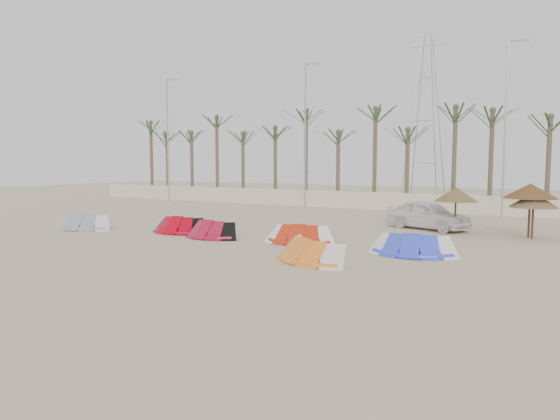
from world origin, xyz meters
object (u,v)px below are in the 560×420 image
Objects in this scene: parasol_left at (456,195)px; parasol_mid at (534,200)px; kite_red_mid at (214,229)px; kite_orange at (314,248)px; kite_grey at (87,221)px; kite_red_right at (302,233)px; car at (428,215)px; kite_blue at (415,244)px; kite_red_left at (183,224)px; parasol_right at (530,191)px.

parasol_left is 3.45m from parasol_mid.
kite_red_mid is 7.03m from kite_orange.
kite_grey and kite_red_right have the same top height.
kite_grey is at bearing -171.91° from kite_red_right.
kite_orange is 0.88× the size of car.
kite_blue is 1.42× the size of parasol_left.
kite_blue is (11.75, -0.13, 0.00)m from kite_red_left.
kite_orange is 10.24m from parasol_left.
kite_grey is 1.10× the size of kite_red_left.
car is at bearing 100.48° from kite_blue.
car is (-5.02, 1.08, -1.05)m from parasol_mid.
kite_orange is at bearing -56.10° from kite_red_right.
car is (7.98, 8.05, 0.35)m from kite_red_mid.
kite_grey is at bearing -175.42° from kite_blue.
kite_red_mid is at bearing -143.38° from parasol_left.
parasol_mid reaches higher than kite_orange.
kite_grey is at bearing -157.75° from parasol_right.
kite_red_mid is at bearing -151.81° from parasol_mid.
kite_red_right is at bearing 8.09° from kite_grey.
kite_blue is 7.66m from parasol_mid.
parasol_right is (15.17, 6.89, 1.78)m from kite_red_left.
parasol_mid is at bearing 28.19° from kite_red_mid.
parasol_right reaches higher than kite_grey.
kite_orange is 1.21× the size of kite_blue.
kite_red_right is at bearing 174.78° from car.
car is at bearing 167.85° from parasol_mid.
kite_red_mid is 1.18× the size of parasol_right.
parasol_left is (5.20, 6.41, 1.53)m from kite_red_right.
kite_red_left and kite_orange have the same top height.
kite_red_right is 8.21m from car.
kite_grey is at bearing -172.43° from kite_red_mid.
kite_red_left is at bearing -157.09° from parasol_mid.
kite_red_left is 0.93× the size of kite_blue.
kite_red_right is 5.06m from kite_blue.
kite_orange is at bearing -21.43° from kite_red_mid.
parasol_left is 1.06× the size of parasol_mid.
parasol_right is 5.09m from car.
kite_grey and kite_orange have the same top height.
kite_red_mid is 14.81m from parasol_mid.
kite_orange is at bearing -107.28° from parasol_left.
car reaches higher than kite_red_mid.
kite_red_left is 1.33× the size of parasol_left.
kite_red_mid is 1.39× the size of parasol_mid.
kite_blue is 6.92m from parasol_left.
parasol_left is at bearing 177.80° from parasol_mid.
kite_grey is at bearing -154.78° from parasol_left.
kite_grey is at bearing 173.80° from kite_orange.
kite_grey and kite_blue have the same top height.
parasol_left is at bearing 29.08° from kite_red_left.
kite_red_right is at bearing 123.90° from kite_orange.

